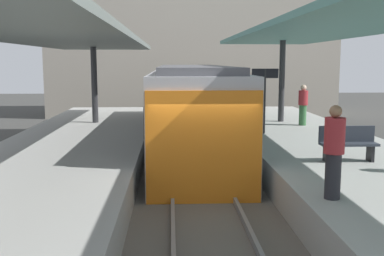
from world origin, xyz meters
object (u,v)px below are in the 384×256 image
Objects in this scene: platform_sign at (265,86)px; passenger_far_end at (334,151)px; passenger_mid_platform at (303,104)px; commuter_train at (192,110)px; platform_bench at (348,142)px.

platform_sign is 1.31× the size of passenger_far_end.
commuter_train is at bearing -164.45° from passenger_mid_platform.
passenger_far_end is at bearing -103.12° from passenger_mid_platform.
commuter_train is at bearing 162.51° from platform_sign.
platform_sign reaches higher than platform_bench.
platform_sign is at bearing 104.81° from platform_bench.
passenger_mid_platform is (0.74, 6.44, 0.34)m from platform_bench.
platform_sign is (-1.18, 4.45, 1.16)m from platform_bench.
commuter_train reaches higher than passenger_mid_platform.
commuter_train is 2.71m from platform_sign.
passenger_mid_platform is at bearing 76.88° from passenger_far_end.
passenger_far_end is (2.13, -8.34, 0.15)m from commuter_train.
commuter_train is 7.14× the size of passenger_far_end.
commuter_train is 6.36m from platform_bench.
platform_sign is 2.87m from passenger_mid_platform.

